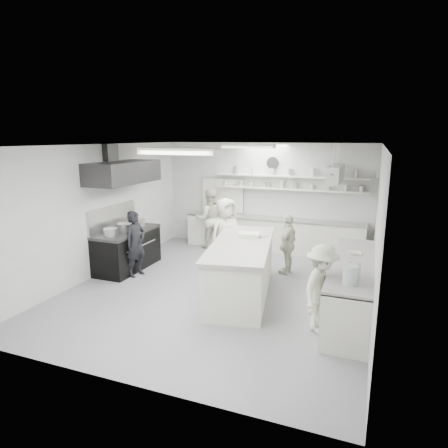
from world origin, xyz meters
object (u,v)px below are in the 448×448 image
(prep_island, at_px, (241,270))
(cook_stove, at_px, (136,244))
(stove, at_px, (127,251))
(cook_back, at_px, (209,219))
(right_counter, at_px, (352,288))
(back_counter, at_px, (272,235))

(prep_island, relative_size, cook_stove, 1.87)
(stove, height_order, prep_island, prep_island)
(cook_back, bearing_deg, stove, 34.43)
(stove, relative_size, right_counter, 0.55)
(prep_island, bearing_deg, right_counter, -12.67)
(back_counter, bearing_deg, stove, -136.01)
(stove, distance_m, cook_back, 2.73)
(stove, height_order, cook_stove, cook_stove)
(right_counter, height_order, prep_island, prep_island)
(stove, xyz_separation_m, prep_island, (3.09, -0.52, 0.07))
(back_counter, relative_size, cook_stove, 3.28)
(right_counter, bearing_deg, stove, 173.48)
(cook_stove, bearing_deg, stove, 68.34)
(back_counter, height_order, cook_back, cook_back)
(cook_stove, bearing_deg, right_counter, -79.17)
(stove, relative_size, prep_island, 0.63)
(prep_island, bearing_deg, stove, 159.70)
(stove, bearing_deg, prep_island, -9.63)
(stove, height_order, right_counter, right_counter)
(prep_island, xyz_separation_m, cook_back, (-1.97, 2.97, 0.33))
(cook_back, bearing_deg, back_counter, 160.43)
(back_counter, relative_size, cook_back, 2.92)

